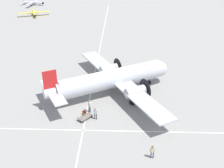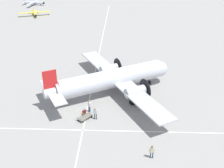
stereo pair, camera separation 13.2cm
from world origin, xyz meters
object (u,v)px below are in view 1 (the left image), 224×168
at_px(suitcase_upright_spare, 84,113).
at_px(baggage_cart, 85,117).
at_px(ramp_agent, 95,112).
at_px(light_aircraft_distant, 34,3).
at_px(light_aircraft_taxiing, 34,13).
at_px(airliner_main, 114,78).
at_px(crew_foreground, 153,150).
at_px(suitcase_near_door, 83,115).
at_px(passenger_boarding, 89,105).

relative_size(suitcase_upright_spare, baggage_cart, 0.29).
bearing_deg(suitcase_upright_spare, ramp_agent, -31.98).
height_order(ramp_agent, light_aircraft_distant, light_aircraft_distant).
bearing_deg(baggage_cart, light_aircraft_distant, 59.81).
distance_m(ramp_agent, light_aircraft_taxiing, 56.12).
xyz_separation_m(airliner_main, baggage_cart, (-3.56, -6.80, -2.21)).
relative_size(crew_foreground, suitcase_near_door, 2.76).
relative_size(suitcase_near_door, baggage_cart, 0.27).
bearing_deg(light_aircraft_distant, ramp_agent, -58.27).
bearing_deg(crew_foreground, light_aircraft_distant, 112.94).
bearing_deg(baggage_cart, light_aircraft_taxiing, 61.07).
xyz_separation_m(crew_foreground, suitcase_near_door, (-8.21, 7.26, -0.73)).
distance_m(airliner_main, suitcase_upright_spare, 7.29).
height_order(airliner_main, suitcase_near_door, airliner_main).
xyz_separation_m(airliner_main, light_aircraft_taxiing, (-24.62, 44.65, -1.71)).
bearing_deg(baggage_cart, crew_foreground, -92.17).
xyz_separation_m(crew_foreground, baggage_cart, (-7.91, 6.87, -0.74)).
bearing_deg(suitcase_upright_spare, suitcase_near_door, -96.94).
xyz_separation_m(crew_foreground, light_aircraft_taxiing, (-28.97, 58.32, -0.24)).
bearing_deg(suitcase_upright_spare, light_aircraft_taxiing, 112.43).
bearing_deg(crew_foreground, airliner_main, 106.05).
xyz_separation_m(passenger_boarding, suitcase_near_door, (-0.68, -1.26, -0.84)).
bearing_deg(ramp_agent, suitcase_near_door, -177.76).
bearing_deg(passenger_boarding, light_aircraft_distant, 161.15).
xyz_separation_m(airliner_main, suitcase_upright_spare, (-3.79, -5.83, -2.19)).
distance_m(ramp_agent, baggage_cart, 1.55).
bearing_deg(light_aircraft_distant, suitcase_near_door, -59.39).
distance_m(ramp_agent, light_aircraft_distant, 70.91).
bearing_deg(light_aircraft_taxiing, suitcase_upright_spare, 1.68).
height_order(airliner_main, baggage_cart, airliner_main).
bearing_deg(airliner_main, passenger_boarding, -150.30).
height_order(suitcase_upright_spare, baggage_cart, suitcase_upright_spare).
distance_m(passenger_boarding, suitcase_near_door, 1.66).
height_order(suitcase_near_door, light_aircraft_distant, light_aircraft_distant).
relative_size(passenger_boarding, baggage_cart, 0.83).
bearing_deg(suitcase_near_door, ramp_agent, -13.71).
height_order(crew_foreground, passenger_boarding, passenger_boarding).
bearing_deg(ramp_agent, baggage_cart, -164.51).
height_order(suitcase_near_door, light_aircraft_taxiing, light_aircraft_taxiing).
relative_size(ramp_agent, baggage_cart, 0.77).
relative_size(ramp_agent, light_aircraft_taxiing, 0.19).
bearing_deg(passenger_boarding, baggage_cart, -53.75).
xyz_separation_m(baggage_cart, light_aircraft_distant, (-25.23, 65.73, 0.55)).
xyz_separation_m(crew_foreground, ramp_agent, (-6.57, 6.86, 0.03)).
distance_m(airliner_main, light_aircraft_distant, 65.61).
xyz_separation_m(passenger_boarding, suitcase_upright_spare, (-0.61, -0.68, -0.82)).
relative_size(crew_foreground, baggage_cart, 0.75).
height_order(passenger_boarding, suitcase_near_door, passenger_boarding).
height_order(passenger_boarding, baggage_cart, passenger_boarding).
height_order(ramp_agent, light_aircraft_taxiing, light_aircraft_taxiing).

